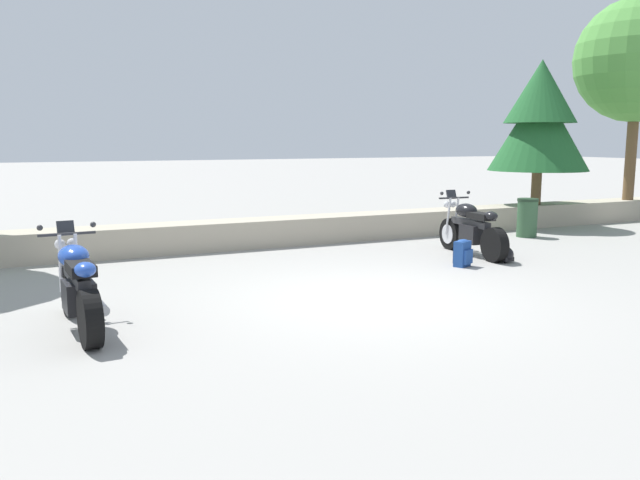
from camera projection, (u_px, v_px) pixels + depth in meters
ground_plane at (369, 298)px, 8.84m from camera, size 120.00×120.00×0.00m
stone_wall at (255, 233)px, 13.11m from camera, size 36.00×0.80×0.55m
motorcycle_blue_near_left at (78, 288)px, 7.30m from camera, size 0.67×2.07×1.18m
motorcycle_black_centre at (471, 230)px, 12.06m from camera, size 0.67×2.07×1.18m
rider_backpack at (463, 252)px, 11.00m from camera, size 0.35×0.33×0.47m
rider_helmet at (506, 255)px, 11.37m from camera, size 0.28×0.28×0.28m
pine_tree_mid_left at (540, 118)px, 15.76m from camera, size 2.43×2.43×3.53m
trash_bin at (527, 218)px, 14.33m from camera, size 0.46×0.46×0.86m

